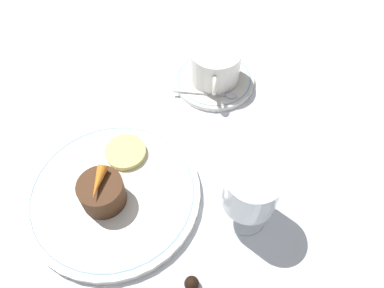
{
  "coord_description": "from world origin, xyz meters",
  "views": [
    {
      "loc": [
        0.29,
        0.1,
        0.53
      ],
      "look_at": [
        -0.06,
        0.08,
        0.04
      ],
      "focal_mm": 35.0,
      "sensor_mm": 36.0,
      "label": 1
    }
  ],
  "objects_px": {
    "dinner_plate": "(113,194)",
    "coffee_cup": "(215,64)",
    "dessert_cake": "(102,192)",
    "wine_glass": "(251,191)"
  },
  "relations": [
    {
      "from": "dessert_cake",
      "to": "coffee_cup",
      "type": "bearing_deg",
      "value": 149.49
    },
    {
      "from": "wine_glass",
      "to": "dessert_cake",
      "type": "height_order",
      "value": "wine_glass"
    },
    {
      "from": "coffee_cup",
      "to": "wine_glass",
      "type": "bearing_deg",
      "value": 10.73
    },
    {
      "from": "coffee_cup",
      "to": "dessert_cake",
      "type": "height_order",
      "value": "coffee_cup"
    },
    {
      "from": "dinner_plate",
      "to": "coffee_cup",
      "type": "bearing_deg",
      "value": 149.78
    },
    {
      "from": "dinner_plate",
      "to": "dessert_cake",
      "type": "bearing_deg",
      "value": -35.84
    },
    {
      "from": "wine_glass",
      "to": "dessert_cake",
      "type": "distance_m",
      "value": 0.22
    },
    {
      "from": "wine_glass",
      "to": "dessert_cake",
      "type": "xyz_separation_m",
      "value": [
        -0.01,
        -0.21,
        -0.04
      ]
    },
    {
      "from": "dinner_plate",
      "to": "coffee_cup",
      "type": "relative_size",
      "value": 2.25
    },
    {
      "from": "coffee_cup",
      "to": "dinner_plate",
      "type": "bearing_deg",
      "value": -30.22
    }
  ]
}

